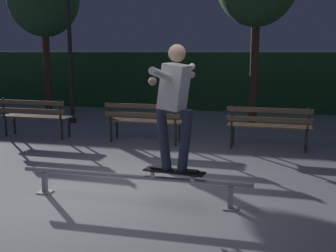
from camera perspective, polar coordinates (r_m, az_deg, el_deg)
ground_plane at (r=5.67m, az=-4.45°, el=-9.58°), size 90.00×90.00×0.00m
hedge_backdrop at (r=14.06m, az=6.87°, el=6.11°), size 24.00×1.20×1.86m
grind_rail at (r=5.49m, az=-4.84°, el=-7.27°), size 3.07×0.18×0.35m
skateboard at (r=5.30m, az=0.85°, el=-6.21°), size 0.80×0.30×0.09m
skateboarder at (r=5.12m, az=0.91°, el=3.90°), size 0.63×1.40×1.56m
park_bench_leftmost at (r=9.77m, az=-17.60°, el=1.60°), size 1.61×0.46×0.88m
park_bench_left_center at (r=8.74m, az=-3.30°, el=1.09°), size 1.61×0.46×0.88m
park_bench_right_center at (r=8.36m, az=13.49°, el=0.41°), size 1.61×0.46×0.88m
lamp_post_left at (r=11.49m, az=-13.22°, el=12.75°), size 0.32×0.32×3.90m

